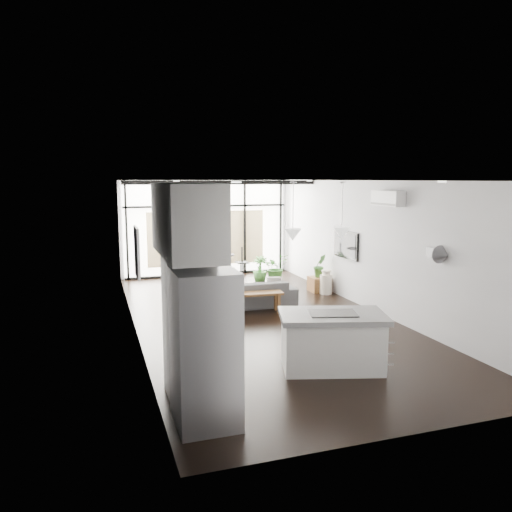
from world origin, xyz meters
TOP-DOWN VIEW (x-y plane):
  - floor at (0.00, 0.00)m, footprint 5.00×10.00m
  - ceiling at (0.00, 0.00)m, footprint 5.00×10.00m
  - wall_left at (-2.50, 0.00)m, footprint 0.02×10.00m
  - wall_right at (2.50, 0.00)m, footprint 0.02×10.00m
  - wall_back at (0.00, 5.00)m, footprint 5.00×0.02m
  - wall_front at (0.00, -5.00)m, footprint 5.00×0.02m
  - glazing at (0.00, 4.88)m, footprint 5.00×0.20m
  - skylight at (0.00, 4.00)m, footprint 4.70×1.90m
  - neighbour_building at (0.00, 4.95)m, footprint 3.50×0.02m
  - island at (0.14, -2.93)m, footprint 1.76×1.32m
  - cooktop at (0.14, -2.93)m, footprint 0.80×0.64m
  - fridge at (-2.02, -3.95)m, footprint 0.71×0.88m
  - appliance_column at (-2.04, -3.12)m, footprint 0.63×0.66m
  - upper_cabinets at (-2.12, -3.50)m, footprint 0.62×1.75m
  - pendant_left at (-0.40, -2.65)m, footprint 0.26×0.26m
  - pendant_right at (0.40, -2.65)m, footprint 0.26×0.26m
  - sofa at (0.12, 1.00)m, footprint 1.99×0.62m
  - console_bench at (-0.08, 0.43)m, footprint 1.42×0.49m
  - pouf at (-0.28, 2.15)m, footprint 0.54×0.54m
  - crate at (2.22, 1.89)m, footprint 0.50×0.50m
  - plant_tall at (1.62, 3.46)m, footprint 0.84×0.90m
  - plant_med at (1.15, 3.48)m, footprint 0.71×0.83m
  - plant_crate at (2.22, 1.89)m, footprint 0.34×0.60m
  - milk_can at (2.25, 1.58)m, footprint 0.34×0.34m
  - bistro_set at (0.30, 4.16)m, footprint 1.38×0.59m
  - tv at (2.46, 1.00)m, footprint 0.05×1.10m
  - ac_unit at (2.38, -0.80)m, footprint 0.22×0.90m
  - framed_art at (-2.47, -0.50)m, footprint 0.04×0.70m

SIDE VIEW (x-z plane):
  - floor at x=0.00m, z-range 0.00..0.00m
  - pouf at x=-0.28m, z-range 0.00..0.37m
  - crate at x=2.22m, z-range 0.00..0.37m
  - plant_med at x=1.15m, z-range 0.00..0.40m
  - console_bench at x=-0.08m, z-range 0.00..0.45m
  - plant_tall at x=1.62m, z-range 0.00..0.60m
  - milk_can at x=2.25m, z-range 0.00..0.60m
  - bistro_set at x=0.30m, z-range 0.00..0.65m
  - sofa at x=0.12m, z-range 0.00..0.77m
  - island at x=0.14m, z-range 0.00..0.85m
  - plant_crate at x=2.22m, z-range 0.37..0.63m
  - cooktop at x=0.14m, z-range 0.85..0.86m
  - fridge at x=-2.02m, z-range 0.00..1.82m
  - neighbour_building at x=0.00m, z-range 0.30..1.90m
  - appliance_column at x=-2.04m, z-range 0.00..2.43m
  - tv at x=2.46m, z-range 0.98..1.62m
  - wall_left at x=-2.50m, z-range 0.00..2.80m
  - wall_right at x=2.50m, z-range 0.00..2.80m
  - wall_back at x=0.00m, z-range 0.00..2.80m
  - wall_front at x=0.00m, z-range 0.00..2.80m
  - glazing at x=0.00m, z-range 0.00..2.80m
  - framed_art at x=-2.47m, z-range 1.10..2.00m
  - pendant_left at x=-0.40m, z-range 1.93..2.11m
  - pendant_right at x=0.40m, z-range 1.93..2.11m
  - upper_cabinets at x=-2.12m, z-range 1.92..2.78m
  - ac_unit at x=2.38m, z-range 2.30..2.60m
  - skylight at x=0.00m, z-range 2.74..2.80m
  - ceiling at x=0.00m, z-range 2.80..2.80m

